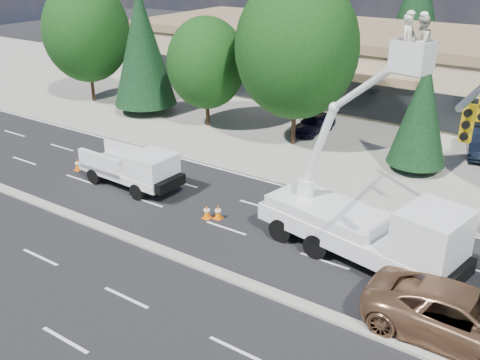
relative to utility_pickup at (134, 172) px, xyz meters
The scene contains 18 objects.
ground 7.95m from the utility_pickup, 31.97° to the right, with size 140.00×140.00×0.00m, color black.
concrete_apron 17.20m from the utility_pickup, 67.04° to the left, with size 140.00×22.00×0.01m, color gray.
road_median 7.94m from the utility_pickup, 31.97° to the right, with size 120.00×0.55×0.12m, color gray.
strip_mall 26.72m from the utility_pickup, 75.44° to the left, with size 50.40×15.40×5.50m.
tree_front_a 19.32m from the utility_pickup, 144.74° to the left, with size 6.90×6.90×9.58m.
tree_front_b 14.85m from the utility_pickup, 130.69° to the left, with size 4.75×4.75×9.37m.
tree_front_c 11.86m from the utility_pickup, 106.96° to the left, with size 5.53×5.53×7.68m.
tree_front_d 12.61m from the utility_pickup, 71.12° to the left, with size 7.66×7.66×10.62m.
tree_front_e 16.14m from the utility_pickup, 42.76° to the left, with size 3.29×3.29×6.48m.
tree_back_a 39.76m from the utility_pickup, 106.64° to the left, with size 5.39×5.39×10.63m.
tree_back_b 38.32m from the utility_pickup, 85.92° to the left, with size 6.13×6.13×12.08m.
utility_pickup is the anchor object (origin of this frame).
bucket_truck 13.20m from the utility_pickup, ahead, with size 8.90×4.19×10.02m.
traffic_cone_a 4.52m from the utility_pickup, behind, with size 0.40×0.40×0.70m.
traffic_cone_b 5.42m from the utility_pickup, ahead, with size 0.40×0.40×0.70m.
traffic_cone_c 5.86m from the utility_pickup, ahead, with size 0.40×0.40×0.70m.
minivan 17.72m from the utility_pickup, ahead, with size 2.94×6.38×1.77m, color #885E42.
parked_car_west 14.11m from the utility_pickup, 74.46° to the left, with size 1.60×3.99×1.36m, color black.
Camera 1 is at (12.65, -14.38, 11.99)m, focal length 40.00 mm.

